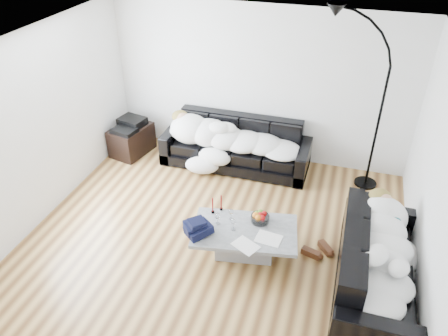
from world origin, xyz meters
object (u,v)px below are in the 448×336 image
(sofa_back, at_px, (236,144))
(shoes, at_px, (318,250))
(coffee_table, at_px, (244,241))
(wine_glass_b, at_px, (218,219))
(wine_glass_a, at_px, (231,215))
(candle_right, at_px, (221,203))
(stereo, at_px, (130,124))
(wine_glass_c, at_px, (233,224))
(floor_lamp, at_px, (380,117))
(sleeper_right, at_px, (382,250))
(fruit_bowl, at_px, (260,217))
(candle_left, at_px, (213,206))
(sofa_right, at_px, (378,264))
(sleeper_back, at_px, (235,134))
(av_cabinet, at_px, (132,140))

(sofa_back, relative_size, shoes, 5.80)
(coffee_table, relative_size, wine_glass_b, 7.62)
(wine_glass_a, relative_size, candle_right, 0.67)
(stereo, bearing_deg, wine_glass_c, -26.24)
(stereo, height_order, floor_lamp, floor_lamp)
(wine_glass_c, bearing_deg, stereo, 141.89)
(sleeper_right, bearing_deg, coffee_table, 84.56)
(fruit_bowl, bearing_deg, sleeper_right, -14.12)
(coffee_table, relative_size, candle_left, 5.55)
(sofa_right, relative_size, wine_glass_c, 12.15)
(wine_glass_b, height_order, floor_lamp, floor_lamp)
(sleeper_back, height_order, candle_left, sleeper_back)
(candle_left, relative_size, shoes, 0.56)
(sleeper_right, height_order, coffee_table, sleeper_right)
(av_cabinet, bearing_deg, wine_glass_a, -23.85)
(candle_right, bearing_deg, sofa_back, 99.54)
(fruit_bowl, bearing_deg, stereo, 148.75)
(sofa_back, xyz_separation_m, floor_lamp, (2.17, 0.06, 0.80))
(shoes, bearing_deg, sofa_back, 161.24)
(sofa_back, xyz_separation_m, av_cabinet, (-1.88, -0.15, -0.15))
(candle_left, xyz_separation_m, av_cabinet, (-2.08, 1.66, -0.25))
(sofa_right, distance_m, candle_left, 2.15)
(wine_glass_b, distance_m, av_cabinet, 2.90)
(stereo, relative_size, floor_lamp, 0.18)
(sleeper_right, distance_m, candle_left, 2.15)
(candle_left, relative_size, floor_lamp, 0.10)
(coffee_table, height_order, candle_left, candle_left)
(wine_glass_a, bearing_deg, sleeper_back, 104.55)
(wine_glass_a, distance_m, shoes, 1.23)
(coffee_table, bearing_deg, stereo, 144.04)
(wine_glass_c, height_order, shoes, wine_glass_c)
(candle_left, bearing_deg, sofa_right, -9.60)
(candle_right, distance_m, shoes, 1.41)
(floor_lamp, bearing_deg, wine_glass_b, -155.62)
(fruit_bowl, bearing_deg, wine_glass_a, -169.06)
(sleeper_right, height_order, shoes, sleeper_right)
(sofa_back, xyz_separation_m, fruit_bowl, (0.84, -1.80, 0.06))
(shoes, bearing_deg, wine_glass_a, -145.69)
(shoes, distance_m, stereo, 3.89)
(candle_left, xyz_separation_m, floor_lamp, (1.96, 1.88, 0.70))
(floor_lamp, bearing_deg, sleeper_back, 158.75)
(wine_glass_b, bearing_deg, shoes, 11.42)
(sleeper_right, xyz_separation_m, wine_glass_a, (-1.85, 0.30, -0.17))
(candle_right, height_order, shoes, candle_right)
(fruit_bowl, height_order, av_cabinet, fruit_bowl)
(wine_glass_b, bearing_deg, candle_right, 98.69)
(sleeper_right, bearing_deg, candle_right, 77.48)
(candle_left, distance_m, av_cabinet, 2.67)
(candle_left, bearing_deg, wine_glass_b, -56.49)
(sleeper_back, height_order, sleeper_right, sleeper_right)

